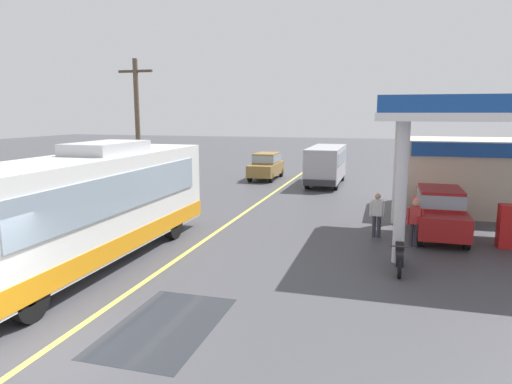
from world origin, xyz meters
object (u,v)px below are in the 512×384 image
(coach_bus_main, at_px, (91,209))
(car_at_pump, at_px, (440,210))
(motorcycle_parked_forecourt, at_px, (399,256))
(minibus_opposing_lane, at_px, (326,162))
(pedestrian_by_shop, at_px, (415,221))
(pedestrian_near_pump, at_px, (377,213))
(car_trailing_behind_bus, at_px, (266,165))

(coach_bus_main, distance_m, car_at_pump, 12.36)
(coach_bus_main, bearing_deg, motorcycle_parked_forecourt, 11.61)
(minibus_opposing_lane, distance_m, pedestrian_by_shop, 14.25)
(minibus_opposing_lane, relative_size, pedestrian_by_shop, 3.69)
(pedestrian_near_pump, bearing_deg, pedestrian_by_shop, -36.50)
(minibus_opposing_lane, xyz_separation_m, pedestrian_by_shop, (4.79, -13.41, -0.54))
(pedestrian_by_shop, bearing_deg, car_trailing_behind_bus, 121.68)
(motorcycle_parked_forecourt, bearing_deg, car_at_pump, 71.47)
(minibus_opposing_lane, bearing_deg, pedestrian_by_shop, -70.34)
(coach_bus_main, bearing_deg, car_at_pump, 31.00)
(pedestrian_by_shop, xyz_separation_m, car_trailing_behind_bus, (-9.15, 14.83, 0.08))
(car_at_pump, xyz_separation_m, minibus_opposing_lane, (-5.76, 11.68, 0.46))
(minibus_opposing_lane, bearing_deg, motorcycle_parked_forecourt, -75.26)
(car_at_pump, bearing_deg, coach_bus_main, -149.00)
(pedestrian_near_pump, height_order, pedestrian_by_shop, same)
(motorcycle_parked_forecourt, bearing_deg, car_trailing_behind_bus, 116.10)
(minibus_opposing_lane, bearing_deg, car_trailing_behind_bus, 161.99)
(coach_bus_main, xyz_separation_m, motorcycle_parked_forecourt, (9.07, 1.86, -1.28))
(coach_bus_main, relative_size, motorcycle_parked_forecourt, 6.13)
(car_at_pump, distance_m, motorcycle_parked_forecourt, 4.77)
(motorcycle_parked_forecourt, distance_m, pedestrian_by_shop, 2.85)
(motorcycle_parked_forecourt, distance_m, pedestrian_near_pump, 3.81)
(minibus_opposing_lane, distance_m, motorcycle_parked_forecourt, 16.75)
(coach_bus_main, relative_size, pedestrian_near_pump, 6.65)
(pedestrian_near_pump, bearing_deg, coach_bus_main, -146.23)
(motorcycle_parked_forecourt, relative_size, pedestrian_near_pump, 1.08)
(pedestrian_near_pump, relative_size, car_trailing_behind_bus, 0.40)
(car_at_pump, height_order, car_trailing_behind_bus, same)
(minibus_opposing_lane, bearing_deg, coach_bus_main, -104.95)
(car_at_pump, height_order, pedestrian_by_shop, car_at_pump)
(pedestrian_by_shop, bearing_deg, pedestrian_near_pump, 143.50)
(motorcycle_parked_forecourt, relative_size, car_trailing_behind_bus, 0.43)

